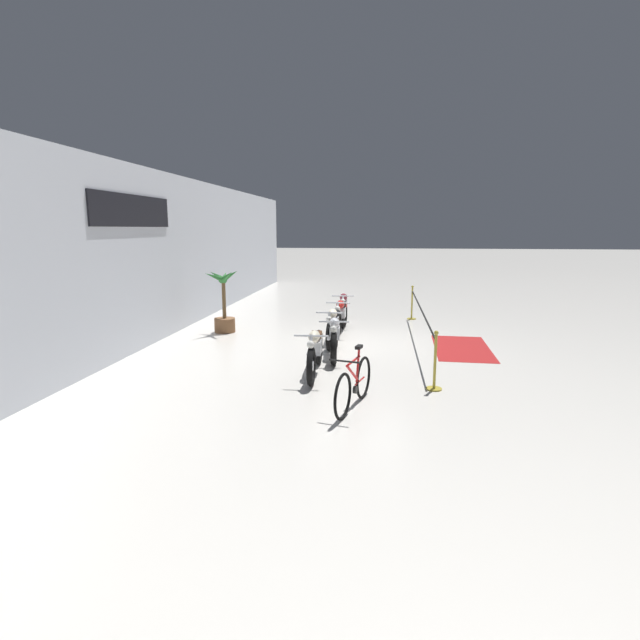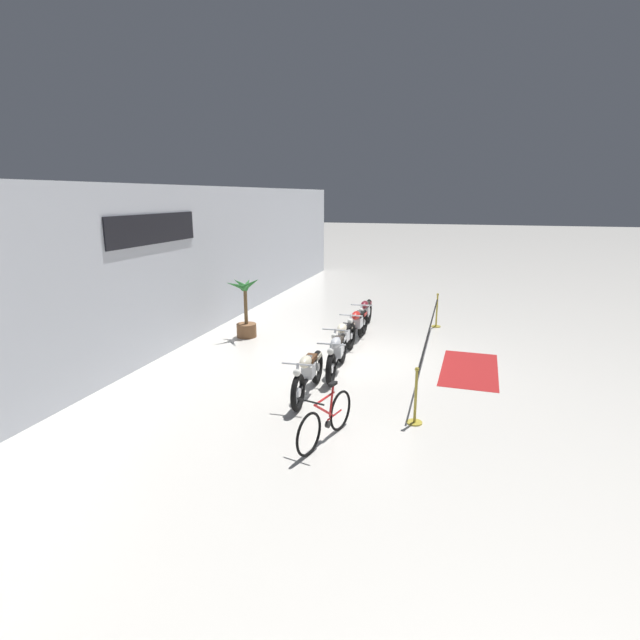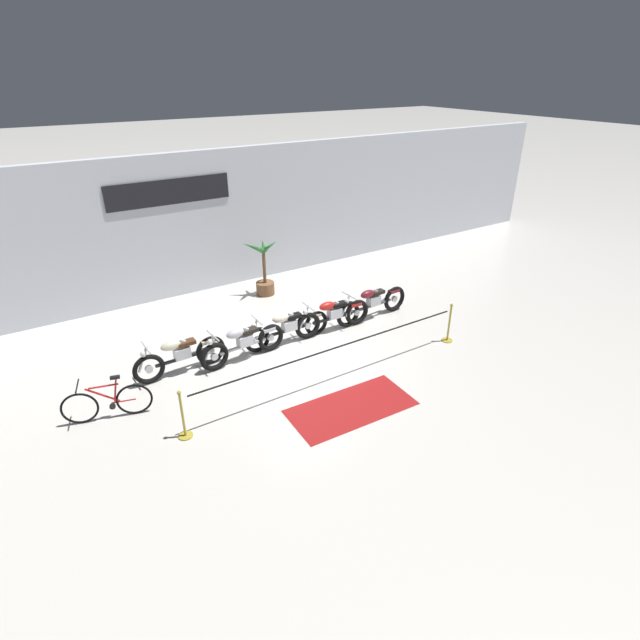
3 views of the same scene
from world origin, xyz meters
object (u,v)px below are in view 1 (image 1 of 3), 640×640
object	(u,v)px
motorcycle_cream_0	(315,351)
motorcycle_silver_1	(334,336)
motorcycle_cream_2	(333,324)
floor_banner	(462,348)
stanchion_far_left	(425,326)
motorcycle_maroon_4	(343,307)
potted_palm_left_of_row	(224,307)
bicycle	(354,385)
stanchion_mid_left	(412,308)
motorcycle_red_3	(341,315)

from	to	relation	value
motorcycle_cream_0	motorcycle_silver_1	world-z (taller)	motorcycle_cream_0
motorcycle_cream_2	floor_banner	xyz separation A→B (m)	(-0.20, -3.08, -0.45)
stanchion_far_left	motorcycle_cream_2	bearing A→B (deg)	60.66
motorcycle_cream_0	stanchion_far_left	size ratio (longest dim) A/B	0.31
motorcycle_maroon_4	stanchion_far_left	bearing A→B (deg)	-151.78
motorcycle_maroon_4	potted_palm_left_of_row	xyz separation A→B (m)	(-1.74, 3.10, 0.23)
bicycle	floor_banner	xyz separation A→B (m)	(4.30, -2.32, -0.38)
motorcycle_silver_1	bicycle	distance (m)	3.27
motorcycle_maroon_4	motorcycle_silver_1	bearing A→B (deg)	-178.49
motorcycle_silver_1	stanchion_mid_left	world-z (taller)	stanchion_mid_left
potted_palm_left_of_row	stanchion_mid_left	world-z (taller)	potted_palm_left_of_row
motorcycle_cream_0	stanchion_far_left	xyz separation A→B (m)	(1.55, -2.20, 0.22)
motorcycle_red_3	stanchion_far_left	xyz separation A→B (m)	(-2.51, -2.03, 0.23)
motorcycle_cream_2	stanchion_mid_left	distance (m)	4.12
potted_palm_left_of_row	stanchion_mid_left	bearing A→B (deg)	-63.04
bicycle	motorcycle_cream_0	bearing A→B (deg)	25.71
motorcycle_red_3	stanchion_mid_left	size ratio (longest dim) A/B	2.14
motorcycle_silver_1	bicycle	xyz separation A→B (m)	(-3.21, -0.61, -0.08)
motorcycle_maroon_4	motorcycle_cream_2	bearing A→B (deg)	178.95
bicycle	stanchion_far_left	xyz separation A→B (m)	(3.31, -1.35, 0.31)
motorcycle_cream_2	stanchion_far_left	world-z (taller)	stanchion_far_left
motorcycle_silver_1	motorcycle_cream_2	bearing A→B (deg)	6.76
motorcycle_cream_2	motorcycle_cream_0	bearing A→B (deg)	178.19
motorcycle_cream_0	motorcycle_red_3	bearing A→B (deg)	-2.37
potted_palm_left_of_row	stanchion_far_left	world-z (taller)	potted_palm_left_of_row
motorcycle_maroon_4	floor_banner	world-z (taller)	motorcycle_maroon_4
motorcycle_silver_1	motorcycle_maroon_4	distance (m)	3.94
motorcycle_cream_2	motorcycle_red_3	distance (m)	1.33
motorcycle_silver_1	bicycle	bearing A→B (deg)	-169.28
bicycle	stanchion_far_left	bearing A→B (deg)	-22.16
bicycle	stanchion_far_left	size ratio (longest dim) A/B	0.24
motorcycle_silver_1	potted_palm_left_of_row	distance (m)	3.89
bicycle	stanchion_mid_left	world-z (taller)	stanchion_mid_left
stanchion_mid_left	floor_banner	distance (m)	3.87
motorcycle_red_3	floor_banner	world-z (taller)	motorcycle_red_3
potted_palm_left_of_row	floor_banner	bearing A→B (deg)	-100.25
motorcycle_cream_0	motorcycle_red_3	xyz separation A→B (m)	(4.06, -0.17, -0.01)
potted_palm_left_of_row	stanchion_far_left	xyz separation A→B (m)	(-2.09, -5.16, -0.01)
motorcycle_cream_0	potted_palm_left_of_row	size ratio (longest dim) A/B	1.24
motorcycle_cream_0	floor_banner	bearing A→B (deg)	-51.27
motorcycle_silver_1	bicycle	world-z (taller)	bicycle
motorcycle_silver_1	motorcycle_maroon_4	bearing A→B (deg)	1.51
bicycle	floor_banner	distance (m)	4.90
motorcycle_cream_0	stanchion_far_left	distance (m)	2.70
bicycle	floor_banner	bearing A→B (deg)	-28.33
motorcycle_cream_2	stanchion_mid_left	world-z (taller)	stanchion_mid_left
motorcycle_cream_2	floor_banner	size ratio (longest dim) A/B	0.90
motorcycle_silver_1	stanchion_mid_left	xyz separation A→B (m)	(4.82, -1.96, -0.10)
motorcycle_maroon_4	motorcycle_red_3	bearing A→B (deg)	-178.58
motorcycle_silver_1	motorcycle_red_3	bearing A→B (deg)	1.56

